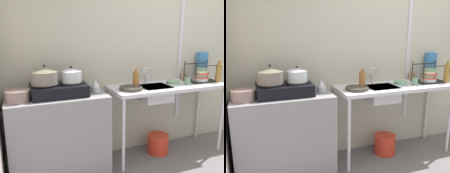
{
  "view_description": "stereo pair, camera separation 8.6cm",
  "coord_description": "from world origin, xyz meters",
  "views": [
    {
      "loc": [
        -2.07,
        -1.31,
        1.61
      ],
      "look_at": [
        -1.06,
        1.26,
        0.94
      ],
      "focal_mm": 40.72,
      "sensor_mm": 36.0,
      "label": 1
    },
    {
      "loc": [
        -1.99,
        -1.34,
        1.61
      ],
      "look_at": [
        -1.06,
        1.26,
        0.94
      ],
      "focal_mm": 40.72,
      "sensor_mm": 36.0,
      "label": 2
    }
  ],
  "objects": [
    {
      "name": "utensil_jar",
      "position": [
        0.07,
        1.46,
        0.95
      ],
      "size": [
        0.08,
        0.08,
        0.19
      ],
      "color": "#917854",
      "rests_on": "counter_sink"
    },
    {
      "name": "pot_on_left_burner",
      "position": [
        -1.78,
        1.26,
        1.12
      ],
      "size": [
        0.28,
        0.28,
        0.19
      ],
      "color": "slate",
      "rests_on": "stove"
    },
    {
      "name": "cup_by_rack",
      "position": [
        -0.08,
        1.19,
        0.94
      ],
      "size": [
        0.07,
        0.07,
        0.08
      ],
      "primitive_type": "cylinder",
      "color": "slate",
      "rests_on": "counter_sink"
    },
    {
      "name": "percolator",
      "position": [
        -1.25,
        1.26,
        0.96
      ],
      "size": [
        0.1,
        0.1,
        0.14
      ],
      "color": "silver",
      "rests_on": "counter_concrete"
    },
    {
      "name": "counter_sink",
      "position": [
        -0.32,
        1.26,
        0.82
      ],
      "size": [
        1.46,
        0.53,
        0.89
      ],
      "color": "silver",
      "rests_on": "ground"
    },
    {
      "name": "cereal_box",
      "position": [
        0.36,
        1.46,
        1.07
      ],
      "size": [
        0.15,
        0.08,
        0.35
      ],
      "primitive_type": "cube",
      "rotation": [
        0.0,
        0.0,
        0.05
      ],
      "color": "#3878BC",
      "rests_on": "counter_sink"
    },
    {
      "name": "wall_metal_strip",
      "position": [
        0.02,
        1.51,
        1.34
      ],
      "size": [
        0.05,
        0.01,
        1.95
      ],
      "primitive_type": "cube",
      "color": "silver"
    },
    {
      "name": "sink_basin",
      "position": [
        -0.5,
        1.25,
        0.81
      ],
      "size": [
        0.36,
        0.32,
        0.18
      ],
      "primitive_type": "cube",
      "color": "silver",
      "rests_on": "counter_sink"
    },
    {
      "name": "small_bowl_on_drainboard",
      "position": [
        -0.22,
        1.3,
        0.91
      ],
      "size": [
        0.16,
        0.16,
        0.04
      ],
      "primitive_type": "cylinder",
      "color": "#6D9F7A",
      "rests_on": "counter_sink"
    },
    {
      "name": "bucket_on_floor",
      "position": [
        -0.41,
        1.27,
        0.12
      ],
      "size": [
        0.27,
        0.27,
        0.24
      ],
      "primitive_type": "cylinder",
      "color": "red",
      "rests_on": "ground"
    },
    {
      "name": "pot_beside_stove",
      "position": [
        -2.05,
        1.19,
        0.95
      ],
      "size": [
        0.24,
        0.24,
        0.11
      ],
      "color": "gray",
      "rests_on": "counter_concrete"
    },
    {
      "name": "wall_back",
      "position": [
        0.0,
        1.57,
        1.22
      ],
      "size": [
        5.27,
        0.1,
        2.43
      ],
      "primitive_type": "cube",
      "color": "#B9B2A4",
      "rests_on": "ground"
    },
    {
      "name": "bottle_by_rack",
      "position": [
        0.37,
        1.16,
        1.01
      ],
      "size": [
        0.07,
        0.07,
        0.28
      ],
      "color": "olive",
      "rests_on": "counter_sink"
    },
    {
      "name": "frying_pan",
      "position": [
        -0.85,
        1.21,
        0.91
      ],
      "size": [
        0.26,
        0.26,
        0.03
      ],
      "primitive_type": "cylinder",
      "color": "#37332C",
      "rests_on": "counter_sink"
    },
    {
      "name": "faucet",
      "position": [
        -0.54,
        1.39,
        1.03
      ],
      "size": [
        0.13,
        0.07,
        0.21
      ],
      "color": "silver",
      "rests_on": "counter_sink"
    },
    {
      "name": "counter_concrete",
      "position": [
        -1.67,
        1.26,
        0.45
      ],
      "size": [
        1.03,
        0.53,
        0.89
      ],
      "primitive_type": "cube",
      "color": "gray",
      "rests_on": "ground"
    },
    {
      "name": "bottle_by_sink",
      "position": [
        -0.76,
        1.26,
        0.99
      ],
      "size": [
        0.07,
        0.07,
        0.23
      ],
      "color": "#965F2D",
      "rests_on": "counter_sink"
    },
    {
      "name": "dish_rack",
      "position": [
        0.2,
        1.27,
        0.97
      ],
      "size": [
        0.38,
        0.25,
        0.26
      ],
      "color": "black",
      "rests_on": "counter_sink"
    },
    {
      "name": "pot_on_right_burner",
      "position": [
        -1.51,
        1.26,
        1.1
      ],
      "size": [
        0.22,
        0.22,
        0.17
      ],
      "color": "silver",
      "rests_on": "stove"
    },
    {
      "name": "stove",
      "position": [
        -1.65,
        1.26,
        0.96
      ],
      "size": [
        0.57,
        0.37,
        0.14
      ],
      "color": "black",
      "rests_on": "counter_concrete"
    }
  ]
}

